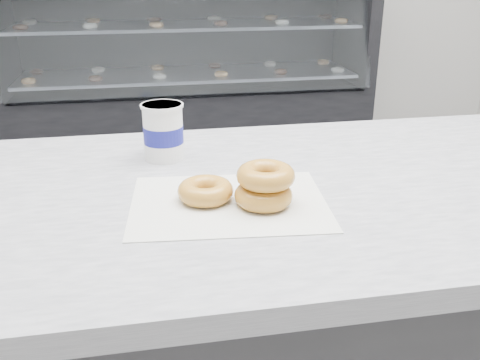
% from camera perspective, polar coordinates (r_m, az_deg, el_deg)
% --- Properties ---
extents(ground, '(5.00, 5.00, 0.00)m').
position_cam_1_polar(ground, '(2.01, 1.04, -17.63)').
color(ground, gray).
rests_on(ground, ground).
extents(display_case, '(2.40, 0.74, 1.25)m').
position_cam_1_polar(display_case, '(3.73, -5.49, 9.87)').
color(display_case, black).
rests_on(display_case, ground).
extents(wax_paper, '(0.36, 0.29, 0.00)m').
position_cam_1_polar(wax_paper, '(0.94, -1.20, -2.43)').
color(wax_paper, silver).
rests_on(wax_paper, counter).
extents(donut_single, '(0.12, 0.12, 0.03)m').
position_cam_1_polar(donut_single, '(0.94, -3.70, -1.15)').
color(donut_single, gold).
rests_on(donut_single, wax_paper).
extents(donut_stack, '(0.11, 0.11, 0.07)m').
position_cam_1_polar(donut_stack, '(0.92, 2.64, -0.58)').
color(donut_stack, gold).
rests_on(donut_stack, wax_paper).
extents(coffee_cup, '(0.11, 0.11, 0.12)m').
position_cam_1_polar(coffee_cup, '(1.14, -8.19, 5.18)').
color(coffee_cup, white).
rests_on(coffee_cup, counter).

